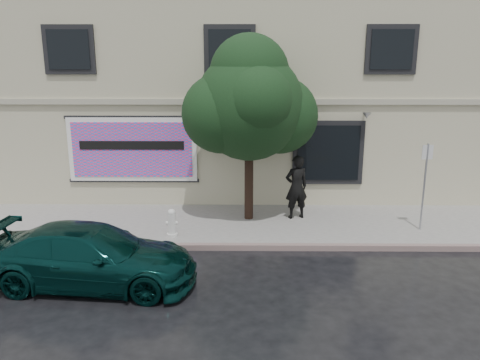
{
  "coord_description": "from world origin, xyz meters",
  "views": [
    {
      "loc": [
        0.47,
        -10.07,
        4.88
      ],
      "look_at": [
        0.35,
        2.2,
        1.73
      ],
      "focal_mm": 35.0,
      "sensor_mm": 36.0,
      "label": 1
    }
  ],
  "objects_px": {
    "pedestrian": "(296,187)",
    "car": "(92,256)",
    "fire_hydrant": "(172,223)",
    "street_tree": "(249,106)"
  },
  "relations": [
    {
      "from": "pedestrian",
      "to": "car",
      "type": "bearing_deg",
      "value": 24.12
    },
    {
      "from": "pedestrian",
      "to": "fire_hydrant",
      "type": "distance_m",
      "value": 3.97
    },
    {
      "from": "car",
      "to": "pedestrian",
      "type": "xyz_separation_m",
      "value": [
        4.97,
        4.18,
        0.46
      ]
    },
    {
      "from": "street_tree",
      "to": "fire_hydrant",
      "type": "xyz_separation_m",
      "value": [
        -2.13,
        -1.53,
        -3.05
      ]
    },
    {
      "from": "car",
      "to": "street_tree",
      "type": "bearing_deg",
      "value": -35.56
    },
    {
      "from": "car",
      "to": "fire_hydrant",
      "type": "height_order",
      "value": "car"
    },
    {
      "from": "car",
      "to": "pedestrian",
      "type": "bearing_deg",
      "value": -44.98
    },
    {
      "from": "car",
      "to": "fire_hydrant",
      "type": "relative_size",
      "value": 5.9
    },
    {
      "from": "street_tree",
      "to": "pedestrian",
      "type": "bearing_deg",
      "value": 2.41
    },
    {
      "from": "pedestrian",
      "to": "street_tree",
      "type": "distance_m",
      "value": 2.84
    }
  ]
}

